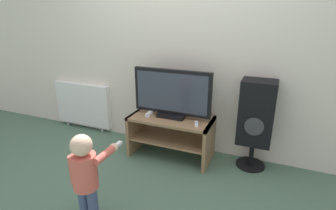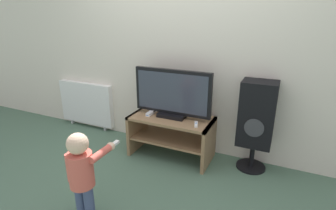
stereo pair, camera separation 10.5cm
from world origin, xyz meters
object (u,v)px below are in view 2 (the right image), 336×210
Objects in this scene: game_console at (151,112)px; remote_primary at (196,124)px; radiator at (86,103)px; television at (172,94)px; child at (82,170)px; speaker_tower at (257,116)px.

remote_primary is (0.58, -0.09, -0.01)m from game_console.
radiator reaches higher than remote_primary.
television is 1.01× the size of radiator.
child is 0.79× the size of speaker_tower.
radiator is at bearing 169.16° from remote_primary.
television reaches higher than speaker_tower.
game_console is at bearing 91.26° from child.
game_console is 1.20m from child.
speaker_tower is 2.38m from radiator.
game_console is at bearing -173.13° from speaker_tower.
speaker_tower is (0.90, 0.11, -0.15)m from television.
speaker_tower is (1.15, 0.14, 0.10)m from game_console.
game_console reaches higher than remote_primary.
game_console is 1.24m from radiator.
television is 6.67× the size of remote_primary.
child is 1.91m from radiator.
television is 1.28m from child.
remote_primary is 0.62m from speaker_tower.
speaker_tower reaches higher than child.
remote_primary is 1.24m from child.
television reaches higher than game_console.
television is 0.92m from speaker_tower.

